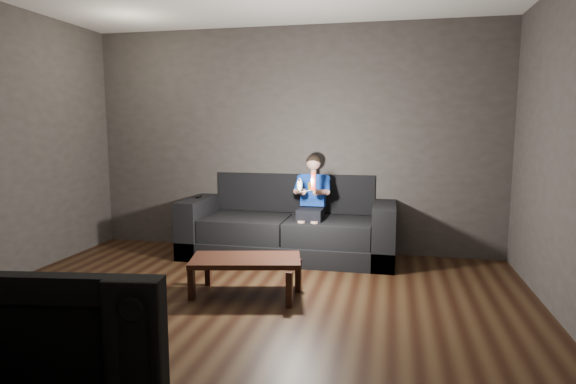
# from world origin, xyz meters

# --- Properties ---
(floor) EXTENTS (5.00, 5.00, 0.00)m
(floor) POSITION_xyz_m (0.00, 0.00, 0.00)
(floor) COLOR black
(floor) RESTS_ON ground
(back_wall) EXTENTS (5.00, 0.04, 2.70)m
(back_wall) POSITION_xyz_m (0.00, 2.50, 1.35)
(back_wall) COLOR #35312D
(back_wall) RESTS_ON ground
(sofa) EXTENTS (2.45, 1.06, 0.95)m
(sofa) POSITION_xyz_m (0.02, 2.23, 0.31)
(sofa) COLOR black
(sofa) RESTS_ON floor
(child) EXTENTS (0.42, 0.51, 1.02)m
(child) POSITION_xyz_m (0.30, 2.15, 0.74)
(child) COLOR black
(child) RESTS_ON sofa
(wii_remote_red) EXTENTS (0.05, 0.07, 0.19)m
(wii_remote_red) POSITION_xyz_m (0.38, 1.75, 0.94)
(wii_remote_red) COLOR red
(wii_remote_red) RESTS_ON child
(nunchuk_white) EXTENTS (0.08, 0.10, 0.15)m
(nunchuk_white) POSITION_xyz_m (0.23, 1.76, 0.90)
(nunchuk_white) COLOR silver
(nunchuk_white) RESTS_ON child
(wii_remote_black) EXTENTS (0.05, 0.14, 0.03)m
(wii_remote_black) POSITION_xyz_m (-1.08, 2.14, 0.68)
(wii_remote_black) COLOR black
(wii_remote_black) RESTS_ON sofa
(coffee_table) EXTENTS (1.05, 0.68, 0.35)m
(coffee_table) POSITION_xyz_m (-0.07, 0.78, 0.31)
(coffee_table) COLOR black
(coffee_table) RESTS_ON floor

